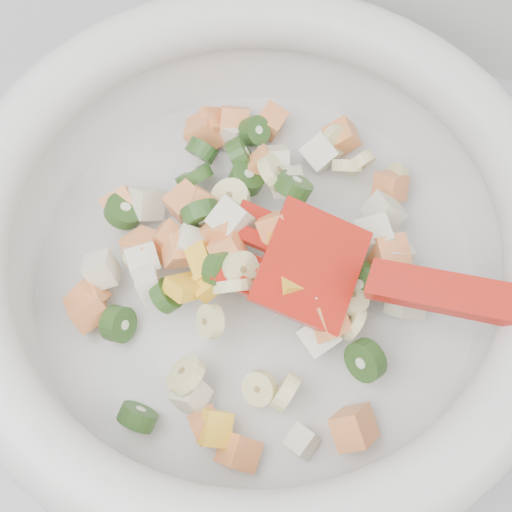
% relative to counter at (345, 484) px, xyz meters
% --- Properties ---
extents(counter, '(2.00, 0.60, 0.90)m').
position_rel_counter_xyz_m(counter, '(0.00, 0.00, 0.00)').
color(counter, '#A3A4A8').
rests_on(counter, ground).
extents(mixing_bowl, '(0.50, 0.39, 0.14)m').
position_rel_counter_xyz_m(mixing_bowl, '(-0.13, 0.04, 0.51)').
color(mixing_bowl, silver).
rests_on(mixing_bowl, counter).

